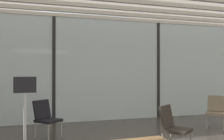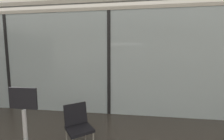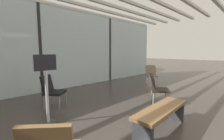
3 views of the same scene
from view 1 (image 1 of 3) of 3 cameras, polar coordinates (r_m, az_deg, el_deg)
name	(u,v)px [view 1 (image 1 of 3)]	position (r m, az deg, el deg)	size (l,w,h in m)	color
glass_curtain_wall	(54,70)	(8.40, -12.07, 0.07)	(14.00, 0.08, 3.21)	silver
window_mullion_1	(54,70)	(8.40, -12.07, 0.07)	(0.10, 0.12, 3.21)	black
window_mullion_2	(158,70)	(9.45, 9.52, 0.01)	(0.10, 0.12, 3.21)	black
parked_airplane	(77,58)	(12.93, -7.35, 2.60)	(11.00, 4.42, 4.42)	#B2BCD6
lounge_chair_1	(173,125)	(5.60, 12.52, -11.13)	(0.70, 0.71, 0.87)	#28231E
lounge_chair_2	(216,110)	(8.15, 20.89, -7.72)	(0.71, 0.71, 0.87)	#7F705B
lounge_chair_3	(46,116)	(6.69, -13.65, -9.35)	(0.71, 0.71, 0.87)	black
info_sign	(25,115)	(5.75, -17.70, -8.96)	(0.44, 0.32, 1.44)	#333333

